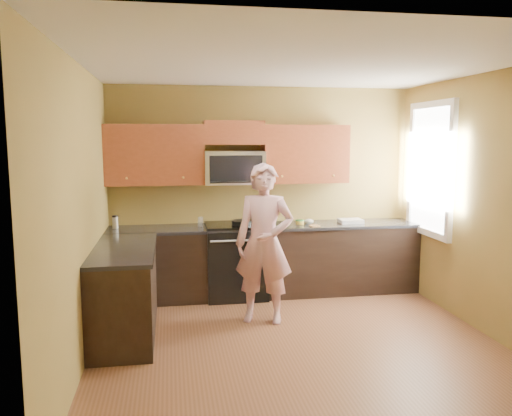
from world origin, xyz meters
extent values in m
plane|color=brown|center=(0.00, 0.00, 0.00)|extent=(4.00, 4.00, 0.00)
plane|color=white|center=(0.00, 0.00, 2.70)|extent=(4.00, 4.00, 0.00)
plane|color=brown|center=(0.00, 2.00, 1.35)|extent=(4.00, 0.00, 4.00)
plane|color=brown|center=(0.00, -2.00, 1.35)|extent=(4.00, 0.00, 4.00)
plane|color=brown|center=(-2.00, 0.00, 1.35)|extent=(0.00, 4.00, 4.00)
plane|color=brown|center=(2.00, 0.00, 1.35)|extent=(0.00, 4.00, 4.00)
cube|color=black|center=(0.00, 1.70, 0.44)|extent=(4.00, 0.60, 0.88)
cube|color=black|center=(-1.70, 0.60, 0.44)|extent=(0.60, 1.60, 0.88)
cube|color=black|center=(0.00, 1.69, 0.90)|extent=(4.00, 0.62, 0.04)
cube|color=black|center=(-1.69, 0.60, 0.90)|extent=(0.62, 1.60, 0.04)
cube|color=brown|center=(-0.40, 1.83, 2.10)|extent=(0.76, 0.33, 0.30)
imported|color=#D46A7E|center=(-0.21, 0.73, 0.88)|extent=(0.75, 0.61, 1.76)
cube|color=#B27F47|center=(0.59, 1.49, 0.93)|extent=(0.12, 0.12, 0.01)
ellipsoid|color=silver|center=(-0.14, 1.56, 0.95)|extent=(0.14, 0.15, 0.06)
ellipsoid|color=silver|center=(0.57, 1.69, 0.95)|extent=(0.15, 0.16, 0.07)
cube|color=silver|center=(1.13, 1.69, 0.95)|extent=(0.30, 0.24, 0.05)
cylinder|color=silver|center=(-0.84, 1.75, 0.98)|extent=(0.09, 0.09, 0.12)
camera|label=1|loc=(-1.21, -4.71, 2.03)|focal=36.02mm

